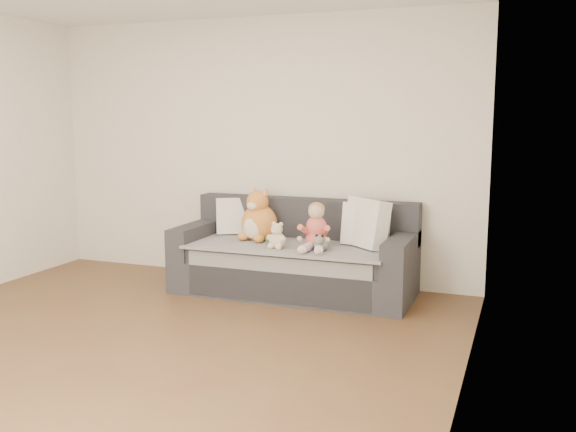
{
  "coord_description": "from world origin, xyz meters",
  "views": [
    {
      "loc": [
        2.56,
        -3.44,
        1.63
      ],
      "look_at": [
        0.57,
        1.87,
        0.75
      ],
      "focal_mm": 40.0,
      "sensor_mm": 36.0,
      "label": 1
    }
  ],
  "objects_px": {
    "toddler": "(316,229)",
    "sippy_cup": "(271,240)",
    "plush_cat": "(259,220)",
    "teddy_bear": "(277,238)",
    "sofa": "(295,260)"
  },
  "relations": [
    {
      "from": "toddler",
      "to": "sippy_cup",
      "type": "xyz_separation_m",
      "value": [
        -0.41,
        -0.03,
        -0.12
      ]
    },
    {
      "from": "plush_cat",
      "to": "teddy_bear",
      "type": "height_order",
      "value": "plush_cat"
    },
    {
      "from": "teddy_bear",
      "to": "sippy_cup",
      "type": "distance_m",
      "value": 0.13
    },
    {
      "from": "sofa",
      "to": "plush_cat",
      "type": "distance_m",
      "value": 0.51
    },
    {
      "from": "sofa",
      "to": "toddler",
      "type": "relative_size",
      "value": 5.16
    },
    {
      "from": "toddler",
      "to": "teddy_bear",
      "type": "relative_size",
      "value": 1.75
    },
    {
      "from": "sofa",
      "to": "plush_cat",
      "type": "bearing_deg",
      "value": 179.39
    },
    {
      "from": "sofa",
      "to": "teddy_bear",
      "type": "distance_m",
      "value": 0.41
    },
    {
      "from": "sofa",
      "to": "sippy_cup",
      "type": "relative_size",
      "value": 19.91
    },
    {
      "from": "sofa",
      "to": "sippy_cup",
      "type": "xyz_separation_m",
      "value": [
        -0.15,
        -0.23,
        0.22
      ]
    },
    {
      "from": "toddler",
      "to": "teddy_bear",
      "type": "height_order",
      "value": "toddler"
    },
    {
      "from": "plush_cat",
      "to": "sippy_cup",
      "type": "xyz_separation_m",
      "value": [
        0.22,
        -0.23,
        -0.13
      ]
    },
    {
      "from": "sofa",
      "to": "toddler",
      "type": "xyz_separation_m",
      "value": [
        0.27,
        -0.2,
        0.34
      ]
    },
    {
      "from": "teddy_bear",
      "to": "sippy_cup",
      "type": "bearing_deg",
      "value": 146.97
    },
    {
      "from": "plush_cat",
      "to": "toddler",
      "type": "bearing_deg",
      "value": -5.47
    }
  ]
}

